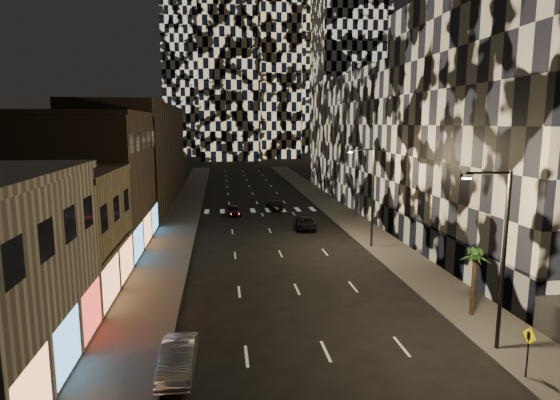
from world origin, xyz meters
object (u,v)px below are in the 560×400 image
object	(u,v)px
streetlight_far	(370,190)
car_dark_oncoming	(275,205)
car_dark_rightlane	(306,223)
ped_sign	(529,344)
streetlight_near	(500,248)
palm_tree	(475,261)
car_dark_midlane	(234,210)
car_silver_parked	(178,359)

from	to	relation	value
streetlight_far	car_dark_oncoming	distance (m)	21.80
streetlight_far	car_dark_rightlane	bearing A→B (deg)	117.59
car_dark_rightlane	ped_sign	bearing A→B (deg)	-75.50
streetlight_near	palm_tree	distance (m)	4.65
streetlight_near	car_dark_rightlane	size ratio (longest dim) A/B	1.99
streetlight_far	car_dark_rightlane	distance (m)	10.52
car_dark_oncoming	streetlight_near	bearing A→B (deg)	96.03
streetlight_near	streetlight_far	distance (m)	20.00
car_dark_midlane	car_dark_oncoming	distance (m)	6.45
streetlight_far	palm_tree	size ratio (longest dim) A/B	2.24
car_dark_rightlane	palm_tree	xyz separation A→B (m)	(5.53, -24.25, 2.84)
car_dark_midlane	palm_tree	xyz separation A→B (m)	(13.03, -32.77, 2.83)
car_dark_oncoming	ped_sign	xyz separation A→B (m)	(6.36, -43.04, 1.06)
car_dark_midlane	car_dark_rightlane	xyz separation A→B (m)	(7.50, -8.52, -0.02)
car_dark_oncoming	palm_tree	xyz separation A→B (m)	(7.59, -36.22, 2.81)
streetlight_near	streetlight_far	world-z (taller)	same
car_dark_midlane	palm_tree	world-z (taller)	palm_tree
car_dark_midlane	ped_sign	size ratio (longest dim) A/B	1.61
ped_sign	streetlight_far	bearing A→B (deg)	86.93
palm_tree	streetlight_near	bearing A→B (deg)	-106.05
car_silver_parked	car_dark_rightlane	world-z (taller)	car_silver_parked
palm_tree	car_dark_oncoming	bearing A→B (deg)	101.83
car_dark_midlane	car_dark_oncoming	xyz separation A→B (m)	(5.44, 3.45, 0.02)
streetlight_near	car_dark_oncoming	size ratio (longest dim) A/B	1.98
car_silver_parked	palm_tree	distance (m)	17.49
streetlight_near	car_silver_parked	world-z (taller)	streetlight_near
car_dark_midlane	car_dark_rightlane	distance (m)	11.35
ped_sign	palm_tree	xyz separation A→B (m)	(1.23, 6.81, 1.75)
ped_sign	palm_tree	distance (m)	7.14
car_silver_parked	palm_tree	xyz separation A→B (m)	(16.73, 4.27, 2.76)
streetlight_near	car_silver_parked	bearing A→B (deg)	-179.29
car_dark_rightlane	streetlight_far	bearing A→B (deg)	-55.79
streetlight_near	streetlight_far	size ratio (longest dim) A/B	1.00
streetlight_far	car_dark_rightlane	world-z (taller)	streetlight_far
streetlight_near	car_silver_parked	xyz separation A→B (m)	(-15.55, -0.19, -4.64)
car_dark_rightlane	car_dark_midlane	bearing A→B (deg)	137.98
streetlight_far	car_silver_parked	bearing A→B (deg)	-127.61
car_dark_rightlane	car_dark_oncoming	bearing A→B (deg)	106.37
streetlight_far	ped_sign	distance (m)	23.02
car_dark_rightlane	palm_tree	size ratio (longest dim) A/B	1.12
streetlight_near	ped_sign	xyz separation A→B (m)	(-0.06, -2.73, -3.63)
car_silver_parked	car_dark_rightlane	distance (m)	30.65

